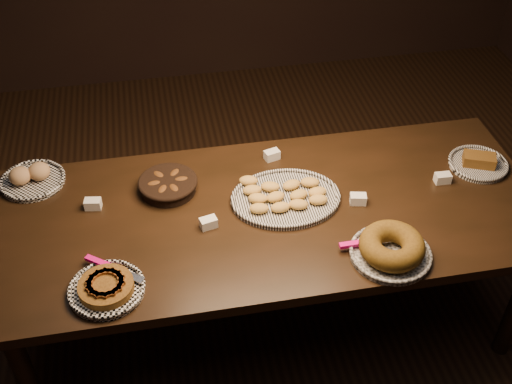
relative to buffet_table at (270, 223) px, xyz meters
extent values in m
plane|color=black|center=(0.00, 0.00, -0.68)|extent=(5.00, 5.00, 0.00)
cube|color=black|center=(0.00, 0.00, 0.05)|extent=(2.40, 1.00, 0.05)
cylinder|color=black|center=(-1.08, -0.38, -0.33)|extent=(0.08, 0.08, 0.70)
cylinder|color=black|center=(-1.08, 0.38, -0.33)|extent=(0.08, 0.08, 0.70)
cylinder|color=black|center=(1.08, 0.38, -0.33)|extent=(0.08, 0.08, 0.70)
torus|color=white|center=(-0.70, -0.34, 0.09)|extent=(0.29, 0.29, 0.02)
cylinder|color=#44270D|center=(-0.70, -0.34, 0.10)|extent=(0.25, 0.25, 0.03)
cube|color=#5F2310|center=(-0.64, -0.32, 0.12)|extent=(0.04, 0.07, 0.01)
cube|color=#5F2310|center=(-0.65, -0.30, 0.12)|extent=(0.06, 0.07, 0.01)
cube|color=#5F2310|center=(-0.67, -0.28, 0.12)|extent=(0.07, 0.05, 0.01)
cube|color=#5F2310|center=(-0.70, -0.28, 0.12)|extent=(0.07, 0.02, 0.01)
cube|color=#5F2310|center=(-0.72, -0.29, 0.12)|extent=(0.07, 0.05, 0.01)
cube|color=#5F2310|center=(-0.74, -0.30, 0.12)|extent=(0.06, 0.07, 0.01)
cube|color=#5F2310|center=(-0.75, -0.32, 0.12)|extent=(0.04, 0.07, 0.01)
cube|color=#5F2310|center=(-0.75, -0.35, 0.12)|extent=(0.04, 0.07, 0.01)
cube|color=#5F2310|center=(-0.74, -0.37, 0.12)|extent=(0.06, 0.07, 0.01)
cube|color=#5F2310|center=(-0.72, -0.39, 0.12)|extent=(0.07, 0.05, 0.01)
cube|color=#5F2310|center=(-0.70, -0.39, 0.12)|extent=(0.07, 0.02, 0.01)
cube|color=#5F2310|center=(-0.67, -0.39, 0.12)|extent=(0.07, 0.05, 0.01)
cube|color=#5F2310|center=(-0.65, -0.37, 0.12)|extent=(0.06, 0.07, 0.01)
cube|color=#5F2310|center=(-0.64, -0.35, 0.12)|extent=(0.04, 0.07, 0.01)
cube|color=#FF0C90|center=(-0.72, -0.20, 0.10)|extent=(0.11, 0.09, 0.02)
cube|color=silver|center=(-0.62, -0.28, 0.10)|extent=(0.14, 0.12, 0.00)
torus|color=black|center=(0.08, 0.05, 0.09)|extent=(0.39, 0.39, 0.02)
ellipsoid|color=#B08033|center=(-0.05, -0.02, 0.11)|extent=(0.09, 0.07, 0.04)
ellipsoid|color=#B08033|center=(0.04, -0.02, 0.11)|extent=(0.09, 0.06, 0.04)
ellipsoid|color=#B08033|center=(0.12, -0.02, 0.11)|extent=(0.09, 0.07, 0.04)
ellipsoid|color=#B08033|center=(0.21, -0.01, 0.11)|extent=(0.09, 0.06, 0.04)
ellipsoid|color=#B08033|center=(-0.04, 0.05, 0.11)|extent=(0.10, 0.08, 0.04)
ellipsoid|color=#B08033|center=(0.03, 0.05, 0.11)|extent=(0.10, 0.08, 0.04)
ellipsoid|color=#B08033|center=(0.14, 0.04, 0.11)|extent=(0.10, 0.07, 0.04)
ellipsoid|color=#B08033|center=(0.22, 0.04, 0.11)|extent=(0.09, 0.06, 0.04)
ellipsoid|color=#B08033|center=(-0.06, 0.11, 0.11)|extent=(0.09, 0.06, 0.04)
ellipsoid|color=#B08033|center=(0.03, 0.12, 0.11)|extent=(0.09, 0.07, 0.04)
ellipsoid|color=#B08033|center=(0.12, 0.11, 0.11)|extent=(0.10, 0.08, 0.04)
ellipsoid|color=#B08033|center=(0.21, 0.12, 0.11)|extent=(0.09, 0.07, 0.04)
ellipsoid|color=#B08033|center=(-0.06, 0.18, 0.11)|extent=(0.09, 0.07, 0.04)
torus|color=black|center=(0.42, -0.36, 0.09)|extent=(0.33, 0.33, 0.02)
torus|color=brown|center=(0.42, -0.36, 0.13)|extent=(0.28, 0.28, 0.09)
cube|color=#FF0C90|center=(0.29, -0.29, 0.10)|extent=(0.12, 0.03, 0.02)
cube|color=silver|center=(0.42, -0.29, 0.10)|extent=(0.15, 0.03, 0.00)
cylinder|color=black|center=(-0.42, 0.21, 0.10)|extent=(0.29, 0.29, 0.06)
torus|color=black|center=(-0.42, 0.21, 0.12)|extent=(0.26, 0.26, 0.02)
ellipsoid|color=black|center=(-0.36, 0.21, 0.12)|extent=(0.08, 0.04, 0.04)
ellipsoid|color=black|center=(-0.38, 0.26, 0.12)|extent=(0.08, 0.09, 0.04)
ellipsoid|color=black|center=(-0.46, 0.26, 0.12)|extent=(0.08, 0.09, 0.04)
ellipsoid|color=black|center=(-0.48, 0.20, 0.12)|extent=(0.08, 0.05, 0.04)
ellipsoid|color=black|center=(-0.45, 0.16, 0.12)|extent=(0.07, 0.09, 0.04)
ellipsoid|color=black|center=(-0.40, 0.16, 0.12)|extent=(0.07, 0.09, 0.04)
torus|color=white|center=(-1.02, 0.38, 0.09)|extent=(0.29, 0.29, 0.02)
ellipsoid|color=tan|center=(-1.07, 0.38, 0.13)|extent=(0.10, 0.10, 0.08)
ellipsoid|color=tan|center=(-0.98, 0.39, 0.13)|extent=(0.10, 0.10, 0.08)
torus|color=black|center=(1.02, 0.12, 0.09)|extent=(0.28, 0.28, 0.02)
cube|color=#44270D|center=(1.02, 0.12, 0.11)|extent=(0.16, 0.13, 0.05)
cube|color=white|center=(-0.27, -0.05, 0.10)|extent=(0.08, 0.06, 0.04)
cube|color=white|center=(0.08, 0.36, 0.10)|extent=(0.08, 0.06, 0.04)
cube|color=white|center=(0.39, -0.02, 0.10)|extent=(0.08, 0.06, 0.04)
cube|color=white|center=(-0.75, 0.16, 0.10)|extent=(0.08, 0.06, 0.04)
cube|color=white|center=(0.81, 0.04, 0.10)|extent=(0.07, 0.05, 0.04)
camera|label=1|loc=(-0.44, -2.01, 1.94)|focal=45.00mm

